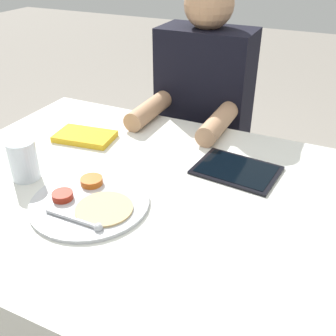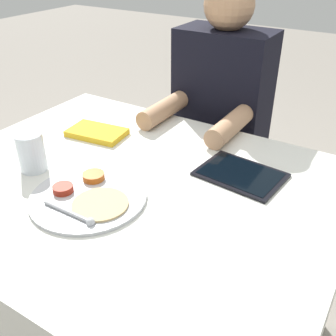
{
  "view_description": "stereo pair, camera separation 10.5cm",
  "coord_description": "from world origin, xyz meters",
  "px_view_note": "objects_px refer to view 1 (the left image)",
  "views": [
    {
      "loc": [
        0.49,
        -0.78,
        1.35
      ],
      "look_at": [
        0.11,
        0.03,
        0.81
      ],
      "focal_mm": 42.0,
      "sensor_mm": 36.0,
      "label": 1
    },
    {
      "loc": [
        0.59,
        -0.73,
        1.35
      ],
      "look_at": [
        0.11,
        0.03,
        0.81
      ],
      "focal_mm": 42.0,
      "sensor_mm": 36.0,
      "label": 2
    }
  ],
  "objects_px": {
    "thali_tray": "(90,202)",
    "red_notebook": "(85,137)",
    "drinking_glass": "(23,160)",
    "person_diner": "(202,142)",
    "tablet_device": "(237,170)"
  },
  "relations": [
    {
      "from": "thali_tray",
      "to": "red_notebook",
      "type": "height_order",
      "value": "thali_tray"
    },
    {
      "from": "drinking_glass",
      "to": "thali_tray",
      "type": "bearing_deg",
      "value": -7.2
    },
    {
      "from": "drinking_glass",
      "to": "person_diner",
      "type": "bearing_deg",
      "value": 70.54
    },
    {
      "from": "red_notebook",
      "to": "tablet_device",
      "type": "distance_m",
      "value": 0.52
    },
    {
      "from": "red_notebook",
      "to": "drinking_glass",
      "type": "distance_m",
      "value": 0.28
    },
    {
      "from": "tablet_device",
      "to": "thali_tray",
      "type": "bearing_deg",
      "value": -132.6
    },
    {
      "from": "tablet_device",
      "to": "drinking_glass",
      "type": "xyz_separation_m",
      "value": [
        -0.53,
        -0.29,
        0.05
      ]
    },
    {
      "from": "person_diner",
      "to": "red_notebook",
      "type": "bearing_deg",
      "value": -118.73
    },
    {
      "from": "thali_tray",
      "to": "drinking_glass",
      "type": "relative_size",
      "value": 2.66
    },
    {
      "from": "person_diner",
      "to": "drinking_glass",
      "type": "bearing_deg",
      "value": -109.46
    },
    {
      "from": "thali_tray",
      "to": "tablet_device",
      "type": "bearing_deg",
      "value": 47.4
    },
    {
      "from": "thali_tray",
      "to": "person_diner",
      "type": "xyz_separation_m",
      "value": [
        0.02,
        0.76,
        -0.18
      ]
    },
    {
      "from": "thali_tray",
      "to": "person_diner",
      "type": "distance_m",
      "value": 0.78
    },
    {
      "from": "person_diner",
      "to": "drinking_glass",
      "type": "height_order",
      "value": "person_diner"
    },
    {
      "from": "thali_tray",
      "to": "person_diner",
      "type": "height_order",
      "value": "person_diner"
    }
  ]
}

